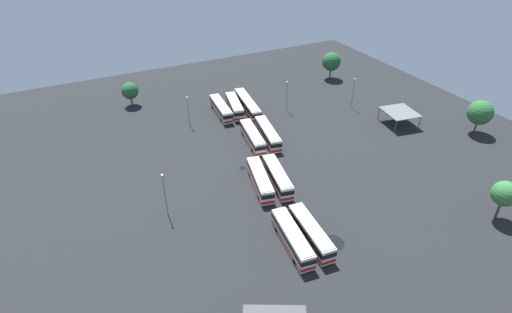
{
  "coord_description": "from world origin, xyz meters",
  "views": [
    {
      "loc": [
        -64.65,
        34.2,
        48.54
      ],
      "look_at": [
        0.69,
        1.59,
        1.46
      ],
      "focal_mm": 28.62,
      "sensor_mm": 36.0,
      "label": 1
    }
  ],
  "objects_px": {
    "tree_east_edge": "(130,91)",
    "bus_row0_slot1": "(311,232)",
    "lamp_post_mid_lot": "(353,92)",
    "tree_west_edge": "(331,62)",
    "bus_row2_slot1": "(252,137)",
    "tree_northwest": "(480,113)",
    "bus_row0_slot2": "(292,238)",
    "bus_row1_slot1": "(277,177)",
    "lamp_post_by_building": "(287,95)",
    "bus_row3_slot2": "(221,109)",
    "bus_row1_slot2": "(260,180)",
    "tree_south_edge": "(505,194)",
    "lamp_post_far_corner": "(165,193)",
    "bus_row3_slot1": "(235,106)",
    "bus_row3_slot0": "(248,105)",
    "lamp_post_near_entrance": "(188,110)",
    "bus_row2_slot0": "(268,134)",
    "maintenance_shelter": "(400,112)"
  },
  "relations": [
    {
      "from": "bus_row3_slot2",
      "to": "tree_east_edge",
      "type": "xyz_separation_m",
      "value": [
        16.08,
        19.56,
        2.47
      ]
    },
    {
      "from": "lamp_post_by_building",
      "to": "tree_west_edge",
      "type": "distance_m",
      "value": 27.13
    },
    {
      "from": "bus_row2_slot1",
      "to": "tree_east_edge",
      "type": "height_order",
      "value": "tree_east_edge"
    },
    {
      "from": "bus_row2_slot0",
      "to": "tree_northwest",
      "type": "height_order",
      "value": "tree_northwest"
    },
    {
      "from": "bus_row1_slot1",
      "to": "bus_row1_slot2",
      "type": "relative_size",
      "value": 1.0
    },
    {
      "from": "tree_south_edge",
      "to": "bus_row0_slot2",
      "type": "bearing_deg",
      "value": 74.09
    },
    {
      "from": "bus_row3_slot0",
      "to": "bus_row3_slot1",
      "type": "distance_m",
      "value": 3.49
    },
    {
      "from": "bus_row3_slot1",
      "to": "maintenance_shelter",
      "type": "bearing_deg",
      "value": -125.66
    },
    {
      "from": "lamp_post_near_entrance",
      "to": "tree_northwest",
      "type": "height_order",
      "value": "tree_northwest"
    },
    {
      "from": "bus_row2_slot0",
      "to": "bus_row3_slot2",
      "type": "distance_m",
      "value": 17.66
    },
    {
      "from": "bus_row3_slot1",
      "to": "lamp_post_mid_lot",
      "type": "relative_size",
      "value": 1.47
    },
    {
      "from": "lamp_post_by_building",
      "to": "tree_south_edge",
      "type": "xyz_separation_m",
      "value": [
        -53.77,
        -11.75,
        0.93
      ]
    },
    {
      "from": "bus_row1_slot1",
      "to": "lamp_post_far_corner",
      "type": "bearing_deg",
      "value": 87.8
    },
    {
      "from": "bus_row0_slot1",
      "to": "tree_east_edge",
      "type": "distance_m",
      "value": 67.13
    },
    {
      "from": "lamp_post_by_building",
      "to": "bus_row0_slot1",
      "type": "bearing_deg",
      "value": 154.6
    },
    {
      "from": "bus_row0_slot2",
      "to": "bus_row1_slot1",
      "type": "height_order",
      "value": "same"
    },
    {
      "from": "bus_row2_slot1",
      "to": "tree_northwest",
      "type": "distance_m",
      "value": 53.83
    },
    {
      "from": "bus_row1_slot1",
      "to": "lamp_post_mid_lot",
      "type": "bearing_deg",
      "value": -58.43
    },
    {
      "from": "bus_row3_slot0",
      "to": "lamp_post_mid_lot",
      "type": "relative_size",
      "value": 1.92
    },
    {
      "from": "bus_row2_slot1",
      "to": "lamp_post_mid_lot",
      "type": "bearing_deg",
      "value": -81.26
    },
    {
      "from": "bus_row3_slot0",
      "to": "lamp_post_near_entrance",
      "type": "bearing_deg",
      "value": 93.48
    },
    {
      "from": "bus_row0_slot1",
      "to": "bus_row3_slot2",
      "type": "xyz_separation_m",
      "value": [
        49.26,
        -4.35,
        0.0
      ]
    },
    {
      "from": "lamp_post_mid_lot",
      "to": "tree_west_edge",
      "type": "relative_size",
      "value": 1.01
    },
    {
      "from": "lamp_post_by_building",
      "to": "tree_east_edge",
      "type": "xyz_separation_m",
      "value": [
        21.57,
        36.0,
        -0.27
      ]
    },
    {
      "from": "bus_row1_slot2",
      "to": "bus_row3_slot2",
      "type": "xyz_separation_m",
      "value": [
        32.41,
        -5.15,
        0.0
      ]
    },
    {
      "from": "bus_row0_slot2",
      "to": "tree_west_edge",
      "type": "relative_size",
      "value": 1.51
    },
    {
      "from": "bus_row1_slot2",
      "to": "tree_west_edge",
      "type": "relative_size",
      "value": 1.53
    },
    {
      "from": "lamp_post_mid_lot",
      "to": "tree_west_edge",
      "type": "bearing_deg",
      "value": -19.53
    },
    {
      "from": "bus_row0_slot2",
      "to": "lamp_post_near_entrance",
      "type": "relative_size",
      "value": 1.61
    },
    {
      "from": "bus_row3_slot0",
      "to": "tree_east_edge",
      "type": "distance_m",
      "value": 31.81
    },
    {
      "from": "bus_row0_slot1",
      "to": "bus_row0_slot2",
      "type": "distance_m",
      "value": 3.4
    },
    {
      "from": "bus_row0_slot1",
      "to": "lamp_post_far_corner",
      "type": "xyz_separation_m",
      "value": [
        17.04,
        19.31,
        2.99
      ]
    },
    {
      "from": "tree_east_edge",
      "to": "bus_row3_slot1",
      "type": "bearing_deg",
      "value": -124.93
    },
    {
      "from": "bus_row2_slot1",
      "to": "tree_south_edge",
      "type": "height_order",
      "value": "tree_south_edge"
    },
    {
      "from": "lamp_post_mid_lot",
      "to": "tree_northwest",
      "type": "xyz_separation_m",
      "value": [
        -24.3,
        -18.08,
        0.84
      ]
    },
    {
      "from": "tree_east_edge",
      "to": "bus_row0_slot1",
      "type": "bearing_deg",
      "value": -166.89
    },
    {
      "from": "bus_row0_slot1",
      "to": "lamp_post_near_entrance",
      "type": "relative_size",
      "value": 1.59
    },
    {
      "from": "bus_row0_slot2",
      "to": "tree_west_edge",
      "type": "xyz_separation_m",
      "value": [
        57.02,
        -47.69,
        3.64
      ]
    },
    {
      "from": "bus_row2_slot1",
      "to": "maintenance_shelter",
      "type": "relative_size",
      "value": 1.42
    },
    {
      "from": "lamp_post_mid_lot",
      "to": "lamp_post_by_building",
      "type": "bearing_deg",
      "value": 68.92
    },
    {
      "from": "bus_row0_slot1",
      "to": "lamp_post_far_corner",
      "type": "height_order",
      "value": "lamp_post_far_corner"
    },
    {
      "from": "bus_row3_slot2",
      "to": "tree_northwest",
      "type": "xyz_separation_m",
      "value": [
        -36.14,
        -50.99,
        3.63
      ]
    },
    {
      "from": "bus_row3_slot0",
      "to": "bus_row3_slot2",
      "type": "distance_m",
      "value": 7.25
    },
    {
      "from": "bus_row0_slot2",
      "to": "tree_northwest",
      "type": "height_order",
      "value": "tree_northwest"
    },
    {
      "from": "bus_row1_slot1",
      "to": "tree_northwest",
      "type": "xyz_separation_m",
      "value": [
        -3.07,
        -52.63,
        3.63
      ]
    },
    {
      "from": "lamp_post_by_building",
      "to": "bus_row3_slot1",
      "type": "bearing_deg",
      "value": 67.41
    },
    {
      "from": "lamp_post_near_entrance",
      "to": "bus_row2_slot0",
      "type": "bearing_deg",
      "value": -137.12
    },
    {
      "from": "bus_row0_slot1",
      "to": "bus_row1_slot2",
      "type": "xyz_separation_m",
      "value": [
        16.85,
        0.8,
        0.0
      ]
    },
    {
      "from": "lamp_post_by_building",
      "to": "bus_row3_slot2",
      "type": "bearing_deg",
      "value": 71.53
    },
    {
      "from": "bus_row0_slot1",
      "to": "bus_row2_slot1",
      "type": "height_order",
      "value": "same"
    }
  ]
}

